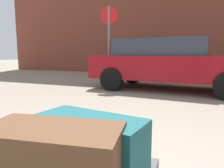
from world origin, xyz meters
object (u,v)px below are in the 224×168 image
duffel_bag_teal_center (90,142)px  no_parking_sign (109,39)px  duffel_bag_brown_front_left (52,160)px  parked_car (168,63)px

duffel_bag_teal_center → no_parking_sign: (-1.78, 4.64, 0.95)m
duffel_bag_brown_front_left → no_parking_sign: (-1.72, 4.90, 0.94)m
duffel_bag_teal_center → parked_car: 5.06m
duffel_bag_brown_front_left → no_parking_sign: no_parking_sign is taller
duffel_bag_brown_front_left → no_parking_sign: bearing=100.5°
parked_car → no_parking_sign: 1.82m
parked_car → duffel_bag_teal_center: bearing=-88.3°
parked_car → duffel_bag_brown_front_left: bearing=-89.1°
duffel_bag_teal_center → no_parking_sign: bearing=120.2°
parked_car → no_parking_sign: bearing=-165.7°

